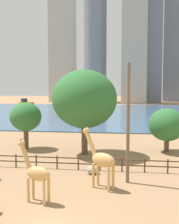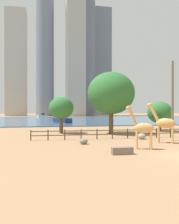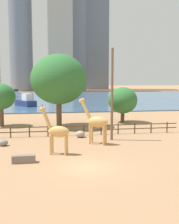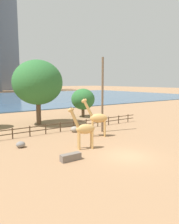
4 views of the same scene
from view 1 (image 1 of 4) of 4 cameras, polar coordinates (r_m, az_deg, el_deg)
name	(u,v)px [view 1 (image 1 of 4)]	position (r m, az deg, el deg)	size (l,w,h in m)	color
ground_plane	(116,112)	(94.16, 5.31, 0.04)	(400.00, 400.00, 0.00)	#9E7551
harbor_water	(115,112)	(91.17, 5.23, -0.05)	(180.00, 86.00, 0.20)	#3D6084
giraffe_tall	(101,159)	(21.91, 2.41, -9.61)	(3.02, 2.23, 4.78)	tan
giraffe_companion	(36,173)	(19.66, -10.74, -12.10)	(2.73, 1.42, 4.32)	tan
utility_pole	(128,124)	(22.87, 7.84, -2.39)	(0.28, 0.28, 9.73)	brown
boulder_near_fence	(92,170)	(25.87, 0.58, -11.67)	(1.04, 1.00, 0.75)	gray
enclosure_fence	(82,162)	(27.02, -1.61, -10.12)	(26.12, 0.14, 1.30)	#4C3826
tree_left_large	(85,99)	(32.67, -1.02, 2.63)	(7.56, 7.56, 9.91)	brown
tree_center_broad	(167,125)	(35.20, 15.47, -2.54)	(4.40, 4.40, 5.33)	brown
tree_right_tall	(26,117)	(36.69, -12.83, -1.01)	(4.02, 4.02, 5.94)	brown
boat_ferry	(25,103)	(132.20, -12.88, 1.83)	(6.79, 6.62, 3.07)	gold
boat_sailboat	(84,104)	(123.39, -1.11, 1.61)	(5.11, 4.09, 2.16)	silver
boat_tug	(78,118)	(63.32, -2.31, -1.13)	(5.40, 7.08, 2.97)	navy
skyline_tower_needle	(63,36)	(174.57, -5.50, 15.08)	(14.64, 12.08, 78.13)	#B7B2A8
skyline_block_central	(154,5)	(166.91, 12.91, 20.47)	(9.08, 10.97, 106.53)	slate
skyline_tower_glass	(95,15)	(161.37, 1.19, 19.02)	(12.49, 12.49, 94.95)	slate
skyline_block_left	(134,14)	(155.00, 9.13, 19.10)	(12.68, 14.27, 92.54)	#ADA89E
skyline_block_right	(176,27)	(185.39, 17.08, 16.09)	(15.28, 12.96, 89.64)	slate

